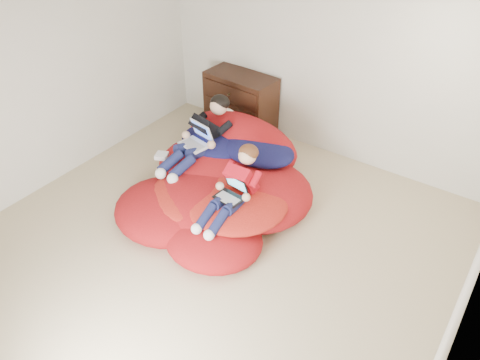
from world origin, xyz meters
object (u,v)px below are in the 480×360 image
object	(u,v)px
younger_boy	(235,184)
laptop_white	(197,138)
older_boy	(203,132)
laptop_black	(232,192)
beanbag_pile	(221,183)
dresser	(241,105)

from	to	relation	value
younger_boy	laptop_white	size ratio (longest dim) A/B	2.51
older_boy	laptop_black	size ratio (longest dim) A/B	3.91
beanbag_pile	laptop_black	distance (m)	0.67
laptop_black	laptop_white	bearing A→B (deg)	149.10
laptop_white	laptop_black	xyz separation A→B (m)	(0.94, -0.56, -0.08)
beanbag_pile	younger_boy	world-z (taller)	younger_boy
younger_boy	laptop_black	world-z (taller)	younger_boy
dresser	younger_boy	size ratio (longest dim) A/B	1.05
beanbag_pile	laptop_white	bearing A→B (deg)	160.23
dresser	younger_boy	distance (m)	2.22
older_boy	laptop_black	xyz separation A→B (m)	(0.94, -0.69, -0.11)
younger_boy	laptop_black	distance (m)	0.09
laptop_black	younger_boy	bearing A→B (deg)	90.00
laptop_white	older_boy	bearing A→B (deg)	90.00
older_boy	laptop_black	world-z (taller)	older_boy
dresser	laptop_white	xyz separation A→B (m)	(0.27, -1.35, 0.17)
younger_boy	laptop_white	bearing A→B (deg)	151.90
dresser	laptop_black	bearing A→B (deg)	-57.67
younger_boy	laptop_black	size ratio (longest dim) A/B	3.10
younger_boy	beanbag_pile	bearing A→B (deg)	144.01
dresser	laptop_black	xyz separation A→B (m)	(1.21, -1.91, 0.09)
dresser	older_boy	world-z (taller)	older_boy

